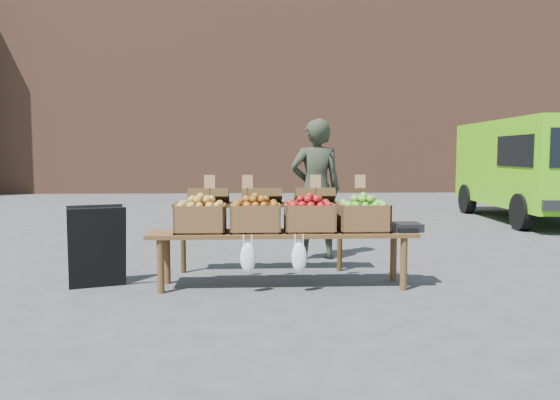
{
  "coord_description": "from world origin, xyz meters",
  "views": [
    {
      "loc": [
        -0.95,
        -5.78,
        1.36
      ],
      "look_at": [
        -0.66,
        0.2,
        0.85
      ],
      "focal_mm": 35.0,
      "sensor_mm": 36.0,
      "label": 1
    }
  ],
  "objects_px": {
    "crate_russet_pears": "(255,218)",
    "weighing_scale": "(404,227)",
    "display_bench": "(282,259)",
    "delivery_van": "(536,171)",
    "crate_golden_apples": "(201,218)",
    "chalkboard_sign": "(97,246)",
    "crate_green_apples": "(363,217)",
    "back_table": "(262,227)",
    "crate_red_apples": "(309,218)",
    "vendor": "(316,189)"
  },
  "relations": [
    {
      "from": "crate_russet_pears",
      "to": "delivery_van",
      "type": "bearing_deg",
      "value": 42.75
    },
    {
      "from": "crate_green_apples",
      "to": "weighing_scale",
      "type": "distance_m",
      "value": 0.44
    },
    {
      "from": "back_table",
      "to": "display_bench",
      "type": "bearing_deg",
      "value": -74.72
    },
    {
      "from": "back_table",
      "to": "weighing_scale",
      "type": "relative_size",
      "value": 6.18
    },
    {
      "from": "vendor",
      "to": "crate_green_apples",
      "type": "xyz_separation_m",
      "value": [
        0.31,
        -1.49,
        -0.19
      ]
    },
    {
      "from": "vendor",
      "to": "weighing_scale",
      "type": "xyz_separation_m",
      "value": [
        0.74,
        -1.49,
        -0.29
      ]
    },
    {
      "from": "weighing_scale",
      "to": "crate_red_apples",
      "type": "bearing_deg",
      "value": 180.0
    },
    {
      "from": "vendor",
      "to": "crate_green_apples",
      "type": "height_order",
      "value": "vendor"
    },
    {
      "from": "delivery_van",
      "to": "chalkboard_sign",
      "type": "height_order",
      "value": "delivery_van"
    },
    {
      "from": "crate_russet_pears",
      "to": "chalkboard_sign",
      "type": "bearing_deg",
      "value": 177.25
    },
    {
      "from": "back_table",
      "to": "chalkboard_sign",
      "type": "bearing_deg",
      "value": -159.18
    },
    {
      "from": "delivery_van",
      "to": "crate_green_apples",
      "type": "height_order",
      "value": "delivery_van"
    },
    {
      "from": "display_bench",
      "to": "crate_golden_apples",
      "type": "xyz_separation_m",
      "value": [
        -0.82,
        0.0,
        0.42
      ]
    },
    {
      "from": "crate_russet_pears",
      "to": "weighing_scale",
      "type": "xyz_separation_m",
      "value": [
        1.52,
        0.0,
        -0.1
      ]
    },
    {
      "from": "back_table",
      "to": "crate_red_apples",
      "type": "xyz_separation_m",
      "value": [
        0.47,
        -0.72,
        0.19
      ]
    },
    {
      "from": "crate_red_apples",
      "to": "delivery_van",
      "type": "bearing_deg",
      "value": 45.66
    },
    {
      "from": "crate_golden_apples",
      "to": "weighing_scale",
      "type": "distance_m",
      "value": 2.08
    },
    {
      "from": "crate_green_apples",
      "to": "crate_golden_apples",
      "type": "bearing_deg",
      "value": 180.0
    },
    {
      "from": "display_bench",
      "to": "crate_red_apples",
      "type": "relative_size",
      "value": 5.4
    },
    {
      "from": "chalkboard_sign",
      "to": "crate_green_apples",
      "type": "height_order",
      "value": "crate_green_apples"
    },
    {
      "from": "crate_red_apples",
      "to": "crate_russet_pears",
      "type": "bearing_deg",
      "value": 180.0
    },
    {
      "from": "crate_golden_apples",
      "to": "weighing_scale",
      "type": "height_order",
      "value": "crate_golden_apples"
    },
    {
      "from": "vendor",
      "to": "back_table",
      "type": "bearing_deg",
      "value": 44.35
    },
    {
      "from": "chalkboard_sign",
      "to": "crate_red_apples",
      "type": "bearing_deg",
      "value": -20.92
    },
    {
      "from": "chalkboard_sign",
      "to": "display_bench",
      "type": "bearing_deg",
      "value": -21.22
    },
    {
      "from": "display_bench",
      "to": "weighing_scale",
      "type": "distance_m",
      "value": 1.29
    },
    {
      "from": "crate_golden_apples",
      "to": "crate_green_apples",
      "type": "height_order",
      "value": "same"
    },
    {
      "from": "delivery_van",
      "to": "crate_green_apples",
      "type": "bearing_deg",
      "value": -128.44
    },
    {
      "from": "back_table",
      "to": "weighing_scale",
      "type": "distance_m",
      "value": 1.62
    },
    {
      "from": "crate_russet_pears",
      "to": "weighing_scale",
      "type": "bearing_deg",
      "value": 0.0
    },
    {
      "from": "crate_russet_pears",
      "to": "weighing_scale",
      "type": "height_order",
      "value": "crate_russet_pears"
    },
    {
      "from": "delivery_van",
      "to": "crate_golden_apples",
      "type": "distance_m",
      "value": 8.19
    },
    {
      "from": "chalkboard_sign",
      "to": "display_bench",
      "type": "distance_m",
      "value": 1.89
    },
    {
      "from": "display_bench",
      "to": "crate_russet_pears",
      "type": "relative_size",
      "value": 5.4
    },
    {
      "from": "crate_golden_apples",
      "to": "crate_green_apples",
      "type": "bearing_deg",
      "value": 0.0
    },
    {
      "from": "crate_russet_pears",
      "to": "crate_red_apples",
      "type": "height_order",
      "value": "same"
    },
    {
      "from": "weighing_scale",
      "to": "chalkboard_sign",
      "type": "bearing_deg",
      "value": 178.58
    },
    {
      "from": "weighing_scale",
      "to": "display_bench",
      "type": "bearing_deg",
      "value": 180.0
    },
    {
      "from": "vendor",
      "to": "display_bench",
      "type": "relative_size",
      "value": 0.67
    },
    {
      "from": "delivery_van",
      "to": "weighing_scale",
      "type": "distance_m",
      "value": 6.74
    },
    {
      "from": "display_bench",
      "to": "crate_red_apples",
      "type": "bearing_deg",
      "value": 0.0
    },
    {
      "from": "chalkboard_sign",
      "to": "back_table",
      "type": "xyz_separation_m",
      "value": [
        1.69,
        0.64,
        0.1
      ]
    },
    {
      "from": "back_table",
      "to": "display_bench",
      "type": "distance_m",
      "value": 0.78
    },
    {
      "from": "delivery_van",
      "to": "crate_golden_apples",
      "type": "relative_size",
      "value": 9.03
    },
    {
      "from": "display_bench",
      "to": "crate_russet_pears",
      "type": "distance_m",
      "value": 0.51
    },
    {
      "from": "vendor",
      "to": "chalkboard_sign",
      "type": "bearing_deg",
      "value": 27.46
    },
    {
      "from": "chalkboard_sign",
      "to": "crate_green_apples",
      "type": "relative_size",
      "value": 1.69
    },
    {
      "from": "chalkboard_sign",
      "to": "crate_green_apples",
      "type": "bearing_deg",
      "value": -20.5
    },
    {
      "from": "crate_red_apples",
      "to": "crate_green_apples",
      "type": "relative_size",
      "value": 1.0
    },
    {
      "from": "crate_red_apples",
      "to": "weighing_scale",
      "type": "distance_m",
      "value": 0.98
    }
  ]
}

